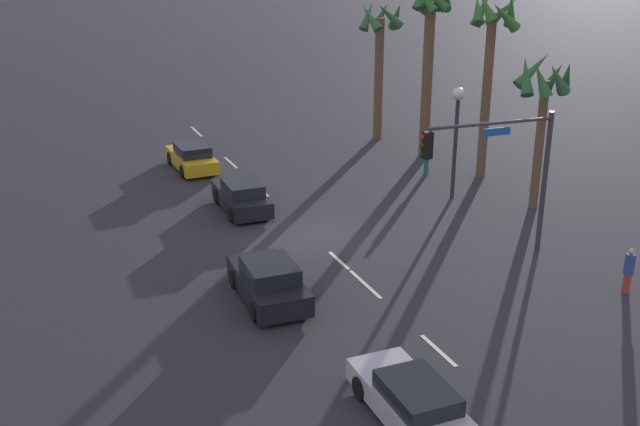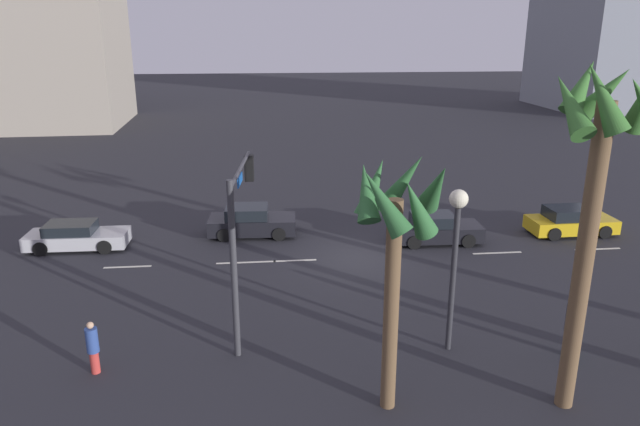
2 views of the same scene
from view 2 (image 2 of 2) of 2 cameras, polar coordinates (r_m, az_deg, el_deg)
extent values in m
plane|color=#28282D|center=(25.65, 3.66, -4.41)|extent=(220.00, 220.00, 0.00)
cube|color=silver|center=(29.46, 25.38, -3.19)|extent=(2.14, 0.14, 0.01)
cube|color=silver|center=(27.35, 16.84, -3.73)|extent=(2.23, 0.14, 0.01)
cube|color=silver|center=(25.37, -2.45, -4.64)|extent=(1.85, 0.14, 0.01)
cube|color=silver|center=(25.35, -7.21, -4.78)|extent=(2.53, 0.14, 0.01)
cube|color=silver|center=(25.99, -18.21, -4.99)|extent=(1.96, 0.14, 0.01)
cube|color=black|center=(27.88, 11.31, -1.79)|extent=(4.09, 1.83, 0.70)
cube|color=black|center=(27.63, 10.90, -0.62)|extent=(1.99, 1.56, 0.51)
cylinder|color=black|center=(29.02, 13.27, -1.55)|extent=(0.65, 0.24, 0.64)
cylinder|color=black|center=(27.58, 14.23, -2.63)|extent=(0.65, 0.24, 0.64)
cylinder|color=black|center=(28.38, 8.43, -1.69)|extent=(0.65, 0.24, 0.64)
cylinder|color=black|center=(26.91, 9.14, -2.81)|extent=(0.65, 0.24, 0.64)
cube|color=#B7B7BC|center=(28.75, -22.48, -2.32)|extent=(4.46, 1.76, 0.60)
cube|color=black|center=(28.67, -23.11, -1.33)|extent=(2.15, 1.52, 0.46)
cylinder|color=black|center=(29.13, -19.43, -2.02)|extent=(0.64, 0.23, 0.64)
cylinder|color=black|center=(27.69, -20.21, -3.12)|extent=(0.64, 0.23, 0.64)
cylinder|color=black|center=(29.95, -24.52, -2.10)|extent=(0.64, 0.23, 0.64)
cylinder|color=black|center=(28.56, -25.53, -3.16)|extent=(0.64, 0.23, 0.64)
cube|color=gold|center=(30.94, 23.22, -1.01)|extent=(4.13, 1.81, 0.65)
cube|color=black|center=(30.65, 22.95, 0.01)|extent=(2.00, 1.56, 0.53)
cylinder|color=black|center=(32.29, 24.44, -0.73)|extent=(0.64, 0.23, 0.64)
cylinder|color=black|center=(30.99, 25.95, -1.67)|extent=(0.64, 0.23, 0.64)
cylinder|color=black|center=(31.07, 20.42, -0.93)|extent=(0.64, 0.23, 0.64)
cylinder|color=black|center=(29.71, 21.81, -1.92)|extent=(0.64, 0.23, 0.64)
cube|color=black|center=(28.46, -6.58, -1.11)|extent=(4.22, 2.02, 0.74)
cube|color=black|center=(28.28, -7.13, 0.11)|extent=(2.06, 1.70, 0.54)
cylinder|color=black|center=(29.29, -3.97, -0.92)|extent=(0.65, 0.25, 0.64)
cylinder|color=black|center=(27.66, -4.02, -2.05)|extent=(0.65, 0.25, 0.64)
cylinder|color=black|center=(29.45, -8.96, -0.99)|extent=(0.65, 0.25, 0.64)
cylinder|color=black|center=(27.83, -9.31, -2.12)|extent=(0.65, 0.25, 0.64)
cylinder|color=#38383D|center=(17.44, -8.37, -5.65)|extent=(0.20, 0.20, 5.54)
cylinder|color=#38383D|center=(18.99, -7.75, 4.33)|extent=(0.56, 4.94, 0.12)
cube|color=black|center=(21.52, -6.90, 4.35)|extent=(0.35, 0.35, 0.95)
sphere|color=red|center=(21.63, -6.88, 5.22)|extent=(0.20, 0.20, 0.20)
sphere|color=#392605|center=(21.69, -6.85, 4.44)|extent=(0.20, 0.20, 0.20)
sphere|color=black|center=(21.76, -6.83, 3.68)|extent=(0.20, 0.20, 0.20)
cube|color=#1959B2|center=(18.83, -7.80, 3.20)|extent=(0.14, 1.10, 0.28)
cylinder|color=#2D2D33|center=(18.22, 12.77, -6.47)|extent=(0.18, 0.18, 4.60)
sphere|color=#F2EACC|center=(17.35, 13.34, 1.34)|extent=(0.56, 0.56, 0.56)
cylinder|color=#BF3833|center=(18.70, -21.04, -13.37)|extent=(0.29, 0.29, 0.68)
cylinder|color=#2D478C|center=(18.35, -21.29, -11.44)|extent=(0.39, 0.39, 0.75)
sphere|color=tan|center=(18.14, -21.46, -10.13)|extent=(0.20, 0.20, 0.20)
cylinder|color=#1E7266|center=(19.84, 22.94, -11.53)|extent=(0.32, 0.32, 0.81)
cylinder|color=#333338|center=(19.46, 23.24, -9.34)|extent=(0.43, 0.43, 0.88)
sphere|color=#8C664C|center=(19.22, 23.44, -7.84)|extent=(0.24, 0.24, 0.24)
cylinder|color=brown|center=(15.03, 6.94, -9.18)|extent=(0.39, 0.39, 5.71)
cone|color=#2D6633|center=(13.77, 4.52, 2.03)|extent=(0.60, 1.30, 1.49)
cone|color=#2D6633|center=(13.20, 6.19, 1.07)|extent=(1.49, 1.23, 1.66)
cone|color=#2D6633|center=(13.47, 9.42, 0.50)|extent=(1.31, 1.05, 1.58)
cone|color=#2D6633|center=(14.12, 11.20, 2.51)|extent=(0.63, 1.81, 1.68)
cone|color=#2D6633|center=(14.75, 8.01, 2.88)|extent=(1.50, 1.07, 1.73)
cone|color=#2D6633|center=(14.43, 5.24, 2.44)|extent=(1.23, 1.10, 1.56)
cylinder|color=brown|center=(15.89, 24.23, -4.62)|extent=(0.46, 0.46, 8.02)
cone|color=#38702D|center=(14.50, 23.17, 9.70)|extent=(0.62, 1.73, 1.57)
cone|color=#38702D|center=(14.15, 25.88, 10.02)|extent=(1.33, 1.20, 1.69)
cone|color=#38702D|center=(15.65, 25.97, 10.52)|extent=(1.44, 1.07, 1.45)
cone|color=#38702D|center=(15.27, 24.12, 11.19)|extent=(1.31, 1.06, 1.43)
camera|label=1|loc=(41.68, -41.13, 16.93)|focal=43.47mm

